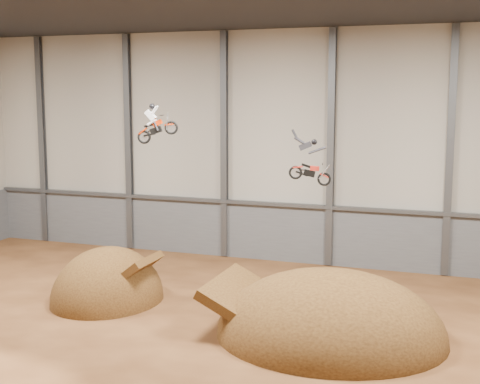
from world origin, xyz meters
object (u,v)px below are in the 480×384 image
landing_ramp (330,337)px  fmx_rider_a (160,119)px  takeoff_ramp (108,300)px  fmx_rider_b (309,158)px

landing_ramp → fmx_rider_a: fmx_rider_a is taller
takeoff_ramp → fmx_rider_a: fmx_rider_a is taller
landing_ramp → fmx_rider_b: size_ratio=3.89×
fmx_rider_a → fmx_rider_b: bearing=-7.4°
takeoff_ramp → fmx_rider_b: (9.99, 0.72, 7.40)m
fmx_rider_b → landing_ramp: bearing=-64.6°
takeoff_ramp → landing_ramp: bearing=-6.2°
takeoff_ramp → fmx_rider_b: size_ratio=2.46×
landing_ramp → fmx_rider_b: fmx_rider_b is taller
takeoff_ramp → fmx_rider_a: (2.99, 0.09, 9.04)m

